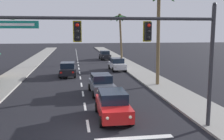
% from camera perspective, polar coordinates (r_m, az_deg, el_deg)
% --- Properties ---
extents(ground_plane, '(220.00, 220.00, 0.00)m').
position_cam_1_polar(ground_plane, '(13.75, -4.94, -14.24)').
color(ground_plane, black).
extents(sidewalk_right, '(3.20, 110.00, 0.14)m').
position_cam_1_polar(sidewalk_right, '(34.16, 6.09, -0.43)').
color(sidewalk_right, gray).
rests_on(sidewalk_right, ground).
extents(sidewalk_left, '(3.20, 110.00, 0.14)m').
position_cam_1_polar(sidewalk_left, '(33.83, -20.43, -1.00)').
color(sidewalk_left, gray).
rests_on(sidewalk_left, ground).
extents(lane_markings, '(4.28, 87.74, 0.01)m').
position_cam_1_polar(lane_markings, '(33.07, -6.36, -0.84)').
color(lane_markings, silver).
rests_on(lane_markings, ground).
extents(traffic_signal_mast, '(11.02, 0.41, 6.80)m').
position_cam_1_polar(traffic_signal_mast, '(13.46, 8.19, 6.18)').
color(traffic_signal_mast, '#2D2D33').
rests_on(traffic_signal_mast, ground).
extents(sedan_lead_at_stop_bar, '(1.95, 4.45, 1.68)m').
position_cam_1_polar(sedan_lead_at_stop_bar, '(16.07, 0.18, -7.61)').
color(sedan_lead_at_stop_bar, red).
rests_on(sedan_lead_at_stop_bar, ground).
extents(sedan_third_in_queue, '(2.12, 4.51, 1.68)m').
position_cam_1_polar(sedan_third_in_queue, '(22.30, -2.34, -3.07)').
color(sedan_third_in_queue, '#4C515B').
rests_on(sedan_third_in_queue, ground).
extents(sedan_oncoming_far, '(2.01, 4.48, 1.68)m').
position_cam_1_polar(sedan_oncoming_far, '(31.50, -9.70, 0.19)').
color(sedan_oncoming_far, black).
rests_on(sedan_oncoming_far, ground).
extents(sedan_parked_nearest_kerb, '(2.06, 4.50, 1.68)m').
position_cam_1_polar(sedan_parked_nearest_kerb, '(35.89, 1.15, 1.30)').
color(sedan_parked_nearest_kerb, silver).
rests_on(sedan_parked_nearest_kerb, ground).
extents(sedan_parked_mid_kerb, '(2.04, 4.49, 1.68)m').
position_cam_1_polar(sedan_parked_mid_kerb, '(50.03, -1.58, 3.31)').
color(sedan_parked_mid_kerb, black).
rests_on(sedan_parked_mid_kerb, ground).
extents(palm_right_second, '(3.47, 3.51, 9.49)m').
position_cam_1_polar(palm_right_second, '(25.66, 10.18, 11.45)').
color(palm_right_second, brown).
rests_on(palm_right_second, ground).
extents(palm_right_farthest, '(3.76, 3.49, 8.45)m').
position_cam_1_polar(palm_right_farthest, '(46.50, 1.83, 9.25)').
color(palm_right_farthest, brown).
rests_on(palm_right_farthest, ground).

